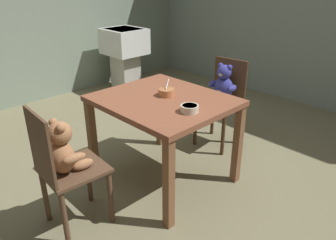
{
  "coord_description": "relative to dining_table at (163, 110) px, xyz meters",
  "views": [
    {
      "loc": [
        1.75,
        -1.66,
        1.64
      ],
      "look_at": [
        0.0,
        0.05,
        0.52
      ],
      "focal_mm": 35.41,
      "sensor_mm": 36.0,
      "label": 1
    }
  ],
  "objects": [
    {
      "name": "dining_table",
      "position": [
        0.0,
        0.0,
        0.0
      ],
      "size": [
        1.0,
        0.87,
        0.73
      ],
      "color": "brown",
      "rests_on": "ground_plane"
    },
    {
      "name": "porridge_bowl_cream_near_right",
      "position": [
        0.33,
        -0.06,
        0.12
      ],
      "size": [
        0.13,
        0.13,
        0.05
      ],
      "color": "beige",
      "rests_on": "dining_table"
    },
    {
      "name": "teddy_chair_far_center",
      "position": [
        -0.06,
        0.85,
        -0.09
      ],
      "size": [
        0.42,
        0.4,
        0.85
      ],
      "rotation": [
        0.0,
        0.0,
        -1.49
      ],
      "color": "#472E1A",
      "rests_on": "ground_plane"
    },
    {
      "name": "porridge_bowl_terracotta_center",
      "position": [
        -0.02,
        0.05,
        0.13
      ],
      "size": [
        0.13,
        0.13,
        0.12
      ],
      "color": "#BD7445",
      "rests_on": "dining_table"
    },
    {
      "name": "teddy_chair_near_front",
      "position": [
        -0.02,
        -0.86,
        -0.09
      ],
      "size": [
        0.4,
        0.42,
        0.89
      ],
      "rotation": [
        0.0,
        0.0,
        1.5
      ],
      "color": "brown",
      "rests_on": "ground_plane"
    },
    {
      "name": "ground_plane",
      "position": [
        0.0,
        0.0,
        -0.65
      ],
      "size": [
        5.2,
        5.2,
        0.04
      ],
      "color": "#777152"
    },
    {
      "name": "sink_basin",
      "position": [
        -2.05,
        1.19,
        -0.05
      ],
      "size": [
        0.55,
        0.51,
        0.89
      ],
      "color": "#B7B2A8",
      "rests_on": "ground_plane"
    }
  ]
}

